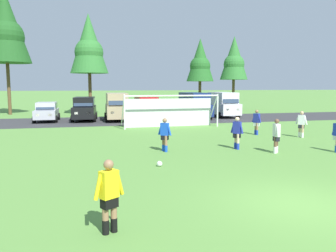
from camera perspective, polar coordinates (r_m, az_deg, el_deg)
The scene contains 20 objects.
ground_plane at distance 23.60m, azimuth 0.30°, elevation -0.94°, with size 400.00×400.00×0.00m, color #598C3D.
parking_lot_strip at distance 31.75m, azimuth -3.28°, elevation 1.06°, with size 52.00×8.40×0.01m, color #333335.
soccer_ball at distance 13.49m, azimuth -1.44°, elevation -6.41°, with size 0.22×0.22×0.22m.
soccer_goal at distance 26.23m, azimuth 0.34°, elevation 2.68°, with size 7.48×2.18×2.57m.
referee at distance 7.53m, azimuth -9.93°, elevation -11.70°, with size 0.71×0.41×1.64m.
player_striker_near at distance 22.42m, azimuth 21.65°, elevation 0.28°, with size 0.53×0.63×1.64m.
player_midfield_center at distance 16.37m, azimuth -0.56°, elevation -1.51°, with size 0.60×0.56×1.64m.
player_defender_far at distance 17.35m, azimuth 11.60°, elevation -1.17°, with size 0.49×0.66×1.64m.
player_winger_left at distance 22.73m, azimuth 14.76°, elevation 0.62°, with size 0.40×0.72×1.64m.
player_trailing_back at distance 16.83m, azimuth 17.87°, elevation -1.61°, with size 0.33×0.72×1.64m.
parked_car_slot_far_left at distance 32.17m, azimuth -19.86°, elevation 2.30°, with size 2.04×4.20×1.72m.
parked_car_slot_left at distance 31.83m, azimuth -13.96°, elevation 2.89°, with size 2.37×4.72×2.16m.
parked_car_slot_center_left at distance 31.39m, azimuth -8.65°, elevation 3.38°, with size 2.26×4.83×2.52m.
parked_car_slot_center at distance 31.62m, azimuth -3.65°, elevation 3.05°, with size 2.23×4.65×2.16m.
parked_car_slot_center_right at distance 33.12m, azimuth 4.52°, elevation 3.62°, with size 2.44×4.92×2.52m.
parked_car_slot_right at distance 35.11m, azimuth 9.30°, elevation 3.73°, with size 2.21×4.80×2.52m.
tree_left_edge at distance 41.66m, azimuth -25.83°, elevation 14.72°, with size 5.11×5.11×13.63m.
tree_mid_left at distance 38.47m, azimuth -13.26°, elevation 13.12°, with size 4.10×4.10×10.94m.
tree_center_back at distance 42.38m, azimuth 5.47°, elevation 10.82°, with size 3.36×3.36×8.96m.
tree_mid_right at distance 45.44m, azimuth 11.12°, elevation 10.99°, with size 3.59×3.59×9.58m.
Camera 1 is at (-5.53, -7.72, 3.21)m, focal length 35.98 mm.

